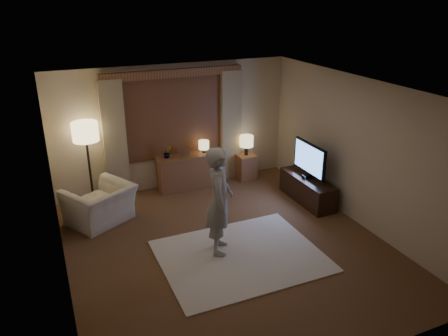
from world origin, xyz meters
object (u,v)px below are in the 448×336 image
sideboard (187,172)px  side_table (246,167)px  tv_stand (307,189)px  armchair (100,205)px  person (219,201)px

sideboard → side_table: 1.38m
tv_stand → side_table: bearing=112.0°
armchair → person: person is taller
person → armchair: bearing=66.4°
sideboard → armchair: size_ratio=1.12×
sideboard → armchair: 2.10m
sideboard → tv_stand: bearing=-38.2°
side_table → person: (-1.70, -2.51, 0.62)m
armchair → side_table: armchair is taller
side_table → tv_stand: bearing=-68.0°
sideboard → tv_stand: 2.54m
armchair → sideboard: bearing=173.3°
armchair → person: (1.60, -1.73, 0.55)m
armchair → person: 2.42m
side_table → tv_stand: side_table is taller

